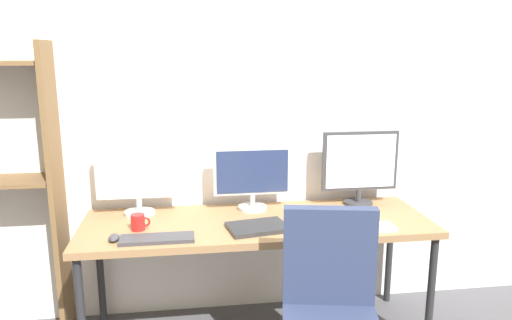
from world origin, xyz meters
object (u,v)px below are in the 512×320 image
monitor_left (138,176)px  keyboard_right (363,228)px  desk (257,229)px  computer_mouse (114,238)px  keyboard_left (157,239)px  monitor_center (252,176)px  laptop_closed (257,227)px  monitor_right (360,165)px  coffee_mug (138,222)px

monitor_left → keyboard_right: bearing=-19.5°
desk → computer_mouse: bearing=-165.6°
desk → keyboard_left: keyboard_left is taller
desk → monitor_center: size_ratio=4.22×
monitor_center → keyboard_right: size_ratio=1.38×
monitor_left → laptop_closed: 0.79m
desk → laptop_closed: size_ratio=6.30×
monitor_right → keyboard_left: monitor_right is taller
desk → computer_mouse: computer_mouse is taller
laptop_closed → coffee_mug: (-0.65, 0.08, 0.03)m
desk → monitor_center: monitor_center is taller
monitor_center → coffee_mug: size_ratio=4.51×
computer_mouse → keyboard_left: bearing=-7.6°
keyboard_left → laptop_closed: laptop_closed is taller
desk → monitor_center: (0.00, 0.21, 0.27)m
monitor_right → keyboard_right: bearing=-106.1°
monitor_right → coffee_mug: bearing=-168.7°
desk → laptop_closed: bearing=-97.8°
computer_mouse → coffee_mug: 0.18m
monitor_left → computer_mouse: monitor_left is taller
computer_mouse → laptop_closed: bearing=4.3°
monitor_left → computer_mouse: size_ratio=5.08×
desk → monitor_right: (0.69, 0.21, 0.31)m
laptop_closed → computer_mouse: bearing=174.2°
monitor_center → laptop_closed: monitor_center is taller
monitor_right → keyboard_left: size_ratio=1.26×
keyboard_left → laptop_closed: size_ratio=1.20×
monitor_left → keyboard_right: size_ratio=1.40×
keyboard_right → computer_mouse: computer_mouse is taller
keyboard_left → keyboard_right: bearing=0.0°
keyboard_right → computer_mouse: 1.34m
monitor_center → monitor_right: (0.69, 0.00, 0.04)m
coffee_mug → monitor_left: bearing=93.9°
monitor_right → keyboard_right: (-0.13, -0.44, -0.25)m
desk → coffee_mug: size_ratio=19.02×
desk → laptop_closed: (-0.02, -0.14, 0.07)m
monitor_left → computer_mouse: 0.48m
monitor_right → keyboard_right: size_ratio=1.40×
keyboard_left → coffee_mug: bearing=122.6°
monitor_left → desk: bearing=-17.1°
monitor_right → coffee_mug: (-1.36, -0.27, -0.21)m
computer_mouse → monitor_center: bearing=27.8°
keyboard_right → laptop_closed: size_ratio=1.08×
monitor_right → keyboard_left: 1.35m
laptop_closed → coffee_mug: bearing=162.5°
keyboard_left → desk: bearing=22.3°
monitor_left → laptop_closed: monitor_left is taller
monitor_right → computer_mouse: 1.55m
coffee_mug → laptop_closed: bearing=-7.3°
monitor_left → monitor_center: bearing=-0.0°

